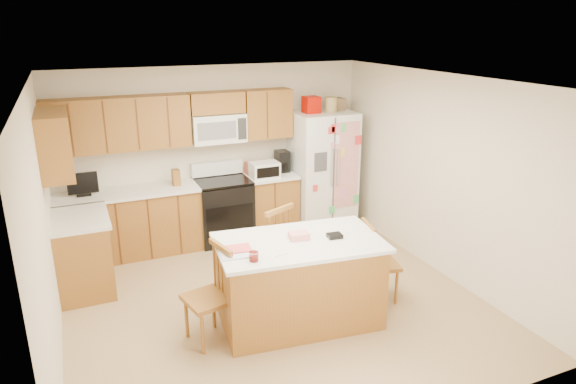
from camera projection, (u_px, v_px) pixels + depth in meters
name	position (u px, v px, depth m)	size (l,w,h in m)	color
ground	(273.00, 300.00, 5.94)	(4.50, 4.50, 0.00)	#A08459
room_shell	(272.00, 182.00, 5.48)	(4.60, 4.60, 2.52)	beige
cabinetry	(154.00, 192.00, 6.84)	(3.36, 1.56, 2.15)	#975E1B
stove	(223.00, 209.00, 7.47)	(0.76, 0.65, 1.13)	black
refrigerator	(322.00, 169.00, 7.87)	(0.90, 0.79, 2.04)	white
island	(299.00, 281.00, 5.41)	(1.80, 1.17, 1.02)	#975E1B
windsor_chair_left	(210.00, 297.00, 5.07)	(0.50, 0.51, 1.01)	#975E1B
windsor_chair_back	(270.00, 250.00, 6.06)	(0.60, 0.59, 1.07)	#975E1B
windsor_chair_right	(378.00, 263.00, 5.85)	(0.47, 0.48, 0.95)	#975E1B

